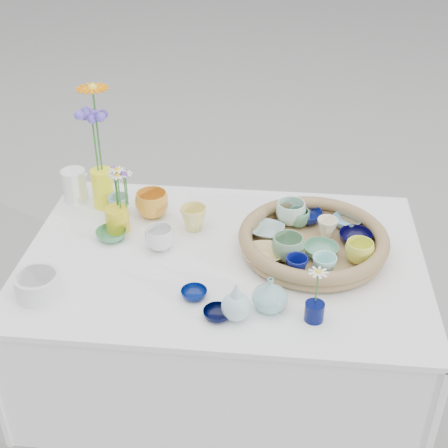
# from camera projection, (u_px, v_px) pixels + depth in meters

# --- Properties ---
(ground) EXTENTS (80.00, 80.00, 0.00)m
(ground) POSITION_uv_depth(u_px,v_px,m) (223.00, 418.00, 2.38)
(ground) COLOR gray
(display_table) EXTENTS (1.26, 0.86, 0.77)m
(display_table) POSITION_uv_depth(u_px,v_px,m) (223.00, 418.00, 2.38)
(display_table) COLOR white
(display_table) RESTS_ON ground
(wicker_tray) EXTENTS (0.47, 0.47, 0.08)m
(wicker_tray) POSITION_uv_depth(u_px,v_px,m) (313.00, 242.00, 1.97)
(wicker_tray) COLOR olive
(wicker_tray) RESTS_ON display_table
(tray_ceramic_0) EXTENTS (0.14, 0.14, 0.03)m
(tray_ceramic_0) POSITION_uv_depth(u_px,v_px,m) (306.00, 216.00, 2.10)
(tray_ceramic_0) COLOR #0A145C
(tray_ceramic_0) RESTS_ON wicker_tray
(tray_ceramic_1) EXTENTS (0.14, 0.14, 0.03)m
(tray_ceramic_1) POSITION_uv_depth(u_px,v_px,m) (355.00, 238.00, 1.99)
(tray_ceramic_1) COLOR black
(tray_ceramic_1) RESTS_ON wicker_tray
(tray_ceramic_2) EXTENTS (0.11, 0.11, 0.07)m
(tray_ceramic_2) POSITION_uv_depth(u_px,v_px,m) (359.00, 252.00, 1.90)
(tray_ceramic_2) COLOR #E4E94C
(tray_ceramic_2) RESTS_ON wicker_tray
(tray_ceramic_3) EXTENTS (0.14, 0.14, 0.03)m
(tray_ceramic_3) POSITION_uv_depth(u_px,v_px,m) (321.00, 251.00, 1.93)
(tray_ceramic_3) COLOR #60A07E
(tray_ceramic_3) RESTS_ON wicker_tray
(tray_ceramic_4) EXTENTS (0.13, 0.13, 0.08)m
(tray_ceramic_4) POSITION_uv_depth(u_px,v_px,m) (288.00, 248.00, 1.90)
(tray_ceramic_4) COLOR gray
(tray_ceramic_4) RESTS_ON wicker_tray
(tray_ceramic_5) EXTENTS (0.14, 0.14, 0.03)m
(tray_ceramic_5) POSITION_uv_depth(u_px,v_px,m) (266.00, 231.00, 2.03)
(tray_ceramic_5) COLOR #93B3B2
(tray_ceramic_5) RESTS_ON wicker_tray
(tray_ceramic_6) EXTENTS (0.11, 0.11, 0.08)m
(tray_ceramic_6) POSITION_uv_depth(u_px,v_px,m) (291.00, 213.00, 2.08)
(tray_ceramic_6) COLOR silver
(tray_ceramic_6) RESTS_ON wicker_tray
(tray_ceramic_7) EXTENTS (0.08, 0.08, 0.06)m
(tray_ceramic_7) POSITION_uv_depth(u_px,v_px,m) (327.00, 227.00, 2.02)
(tray_ceramic_7) COLOR white
(tray_ceramic_7) RESTS_ON wicker_tray
(tray_ceramic_8) EXTENTS (0.13, 0.13, 0.03)m
(tray_ceramic_8) POSITION_uv_depth(u_px,v_px,m) (347.00, 222.00, 2.08)
(tray_ceramic_8) COLOR #8FC8F6
(tray_ceramic_8) RESTS_ON wicker_tray
(tray_ceramic_9) EXTENTS (0.08, 0.08, 0.06)m
(tray_ceramic_9) POSITION_uv_depth(u_px,v_px,m) (297.00, 266.00, 1.84)
(tray_ceramic_9) COLOR navy
(tray_ceramic_9) RESTS_ON wicker_tray
(tray_ceramic_10) EXTENTS (0.15, 0.15, 0.03)m
(tray_ceramic_10) POSITION_uv_depth(u_px,v_px,m) (262.00, 255.00, 1.92)
(tray_ceramic_10) COLOR #DCC378
(tray_ceramic_10) RESTS_ON wicker_tray
(tray_ceramic_11) EXTENTS (0.09, 0.09, 0.07)m
(tray_ceramic_11) POSITION_uv_depth(u_px,v_px,m) (324.00, 266.00, 1.84)
(tray_ceramic_11) COLOR #9BE0D8
(tray_ceramic_11) RESTS_ON wicker_tray
(tray_ceramic_12) EXTENTS (0.10, 0.10, 0.06)m
(tray_ceramic_12) POSITION_uv_depth(u_px,v_px,m) (299.00, 218.00, 2.07)
(tray_ceramic_12) COLOR #62A581
(tray_ceramic_12) RESTS_ON wicker_tray
(loose_ceramic_0) EXTENTS (0.12, 0.12, 0.09)m
(loose_ceramic_0) POSITION_uv_depth(u_px,v_px,m) (152.00, 204.00, 2.15)
(loose_ceramic_0) COLOR orange
(loose_ceramic_0) RESTS_ON display_table
(loose_ceramic_1) EXTENTS (0.10, 0.10, 0.08)m
(loose_ceramic_1) POSITION_uv_depth(u_px,v_px,m) (194.00, 218.00, 2.08)
(loose_ceramic_1) COLOR #EAD872
(loose_ceramic_1) RESTS_ON display_table
(loose_ceramic_2) EXTENTS (0.13, 0.13, 0.03)m
(loose_ceramic_2) POSITION_uv_depth(u_px,v_px,m) (112.00, 235.00, 2.04)
(loose_ceramic_2) COLOR #438957
(loose_ceramic_2) RESTS_ON display_table
(loose_ceramic_3) EXTENTS (0.12, 0.12, 0.07)m
(loose_ceramic_3) POSITION_uv_depth(u_px,v_px,m) (160.00, 238.00, 1.99)
(loose_ceramic_3) COLOR silver
(loose_ceramic_3) RESTS_ON display_table
(loose_ceramic_4) EXTENTS (0.09, 0.09, 0.02)m
(loose_ceramic_4) POSITION_uv_depth(u_px,v_px,m) (194.00, 294.00, 1.79)
(loose_ceramic_4) COLOR #03145A
(loose_ceramic_4) RESTS_ON display_table
(loose_ceramic_5) EXTENTS (0.09, 0.09, 0.07)m
(loose_ceramic_5) POSITION_uv_depth(u_px,v_px,m) (119.00, 205.00, 2.17)
(loose_ceramic_5) COLOR #8BB7A6
(loose_ceramic_5) RESTS_ON display_table
(loose_ceramic_6) EXTENTS (0.10, 0.10, 0.02)m
(loose_ceramic_6) POSITION_uv_depth(u_px,v_px,m) (217.00, 314.00, 1.71)
(loose_ceramic_6) COLOR black
(loose_ceramic_6) RESTS_ON display_table
(fluted_bowl) EXTENTS (0.16, 0.16, 0.07)m
(fluted_bowl) POSITION_uv_depth(u_px,v_px,m) (38.00, 285.00, 1.79)
(fluted_bowl) COLOR silver
(fluted_bowl) RESTS_ON display_table
(bud_vase_paleblue) EXTENTS (0.09, 0.09, 0.13)m
(bud_vase_paleblue) POSITION_uv_depth(u_px,v_px,m) (236.00, 300.00, 1.69)
(bud_vase_paleblue) COLOR #A8CAD2
(bud_vase_paleblue) RESTS_ON display_table
(bud_vase_seafoam) EXTENTS (0.13, 0.13, 0.10)m
(bud_vase_seafoam) POSITION_uv_depth(u_px,v_px,m) (270.00, 294.00, 1.73)
(bud_vase_seafoam) COLOR #7FB6B1
(bud_vase_seafoam) RESTS_ON display_table
(bud_vase_cobalt) EXTENTS (0.06, 0.06, 0.05)m
(bud_vase_cobalt) POSITION_uv_depth(u_px,v_px,m) (314.00, 312.00, 1.70)
(bud_vase_cobalt) COLOR #040B42
(bud_vase_cobalt) RESTS_ON display_table
(single_daisy) EXTENTS (0.08, 0.08, 0.12)m
(single_daisy) POSITION_uv_depth(u_px,v_px,m) (317.00, 287.00, 1.67)
(single_daisy) COLOR white
(single_daisy) RESTS_ON bud_vase_cobalt
(tall_vase_yellow) EXTENTS (0.09, 0.09, 0.14)m
(tall_vase_yellow) POSITION_uv_depth(u_px,v_px,m) (103.00, 188.00, 2.19)
(tall_vase_yellow) COLOR #FFFA20
(tall_vase_yellow) RESTS_ON display_table
(gerbera) EXTENTS (0.16, 0.16, 0.31)m
(gerbera) POSITION_uv_depth(u_px,v_px,m) (97.00, 130.00, 2.08)
(gerbera) COLOR #FD8400
(gerbera) RESTS_ON tall_vase_yellow
(hydrangea) EXTENTS (0.09, 0.09, 0.28)m
(hydrangea) POSITION_uv_depth(u_px,v_px,m) (95.00, 143.00, 2.10)
(hydrangea) COLOR #4D2F9D
(hydrangea) RESTS_ON tall_vase_yellow
(white_pitcher) EXTENTS (0.15, 0.13, 0.12)m
(white_pitcher) POSITION_uv_depth(u_px,v_px,m) (75.00, 185.00, 2.24)
(white_pitcher) COLOR white
(white_pitcher) RESTS_ON display_table
(daisy_cup) EXTENTS (0.10, 0.10, 0.08)m
(daisy_cup) POSITION_uv_depth(u_px,v_px,m) (117.00, 220.00, 2.07)
(daisy_cup) COLOR yellow
(daisy_cup) RESTS_ON display_table
(daisy_posy) EXTENTS (0.08, 0.08, 0.15)m
(daisy_posy) POSITION_uv_depth(u_px,v_px,m) (119.00, 187.00, 2.02)
(daisy_posy) COLOR white
(daisy_posy) RESTS_ON daisy_cup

